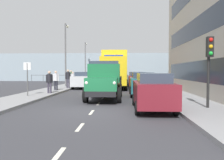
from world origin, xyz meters
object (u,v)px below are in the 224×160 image
at_px(pedestrian_in_dark_coat, 56,79).
at_px(pedestrian_strolling, 73,78).
at_px(lorry_cargo_yellow, 115,69).
at_px(car_red_kerbside_2, 138,81).
at_px(truck_vintage_green, 104,81).
at_px(car_white_oppositeside_2, 97,77).
at_px(street_sign, 27,73).
at_px(traffic_light_near, 209,56).
at_px(car_maroon_kerbside_near, 152,91).
at_px(car_silver_oppositeside_0, 84,80).
at_px(pedestrian_couple_a, 49,80).
at_px(pedestrian_near_railing, 71,76).
at_px(car_teal_kerbside_1, 142,84).
at_px(car_grey_kerbside_3, 135,79).
at_px(lamp_post_far, 85,58).
at_px(lamp_post_promenade, 66,49).
at_px(car_navy_oppositeside_1, 92,78).
at_px(pedestrian_by_lamp, 68,77).

xyz_separation_m(pedestrian_in_dark_coat, pedestrian_strolling, (-0.29, -5.33, -0.06)).
distance_m(lorry_cargo_yellow, car_red_kerbside_2, 3.06).
distance_m(truck_vintage_green, car_white_oppositeside_2, 21.58).
distance_m(car_red_kerbside_2, street_sign, 10.71).
bearing_deg(traffic_light_near, car_maroon_kerbside_near, -5.58).
bearing_deg(car_maroon_kerbside_near, car_silver_oppositeside_0, -66.90).
distance_m(pedestrian_couple_a, pedestrian_near_railing, 10.49).
xyz_separation_m(car_teal_kerbside_1, car_grey_kerbside_3, (0.00, -10.84, 0.00)).
height_order(car_red_kerbside_2, car_grey_kerbside_3, same).
bearing_deg(lamp_post_far, car_teal_kerbside_1, 110.61).
relative_size(car_maroon_kerbside_near, car_white_oppositeside_2, 1.02).
xyz_separation_m(truck_vintage_green, lamp_post_promenade, (5.05, -10.22, 2.98)).
relative_size(car_white_oppositeside_2, pedestrian_couple_a, 2.57).
bearing_deg(car_teal_kerbside_1, pedestrian_near_railing, -53.87).
distance_m(car_teal_kerbside_1, car_navy_oppositeside_1, 13.92).
bearing_deg(pedestrian_near_railing, pedestrian_strolling, 107.43).
xyz_separation_m(car_red_kerbside_2, car_white_oppositeside_2, (5.51, -13.32, 0.00)).
bearing_deg(pedestrian_strolling, pedestrian_couple_a, 89.99).
bearing_deg(car_maroon_kerbside_near, street_sign, -28.85).
distance_m(car_maroon_kerbside_near, pedestrian_couple_a, 9.31).
relative_size(lorry_cargo_yellow, pedestrian_in_dark_coat, 4.85).
distance_m(truck_vintage_green, car_grey_kerbside_3, 13.61).
bearing_deg(pedestrian_in_dark_coat, lamp_post_far, -88.77).
xyz_separation_m(lorry_cargo_yellow, lamp_post_far, (5.33, -13.06, 1.85)).
xyz_separation_m(lamp_post_promenade, lamp_post_far, (-0.00, -12.54, -0.24)).
bearing_deg(car_navy_oppositeside_1, lamp_post_far, -74.25).
bearing_deg(pedestrian_by_lamp, pedestrian_strolling, -88.08).
height_order(pedestrian_by_lamp, pedestrian_near_railing, pedestrian_by_lamp).
height_order(car_silver_oppositeside_0, pedestrian_couple_a, pedestrian_couple_a).
relative_size(car_navy_oppositeside_1, car_white_oppositeside_2, 1.08).
height_order(pedestrian_in_dark_coat, street_sign, street_sign).
xyz_separation_m(lorry_cargo_yellow, car_silver_oppositeside_0, (3.22, 0.32, -1.18)).
bearing_deg(pedestrian_by_lamp, lamp_post_promenade, -70.89).
xyz_separation_m(car_grey_kerbside_3, pedestrian_couple_a, (6.95, 10.69, 0.24)).
height_order(car_red_kerbside_2, car_silver_oppositeside_0, same).
bearing_deg(car_grey_kerbside_3, lamp_post_promenade, 22.38).
xyz_separation_m(truck_vintage_green, car_grey_kerbside_3, (-2.57, -13.36, -0.28)).
bearing_deg(pedestrian_by_lamp, lamp_post_far, -87.07).
relative_size(pedestrian_in_dark_coat, street_sign, 0.75).
distance_m(car_maroon_kerbside_near, pedestrian_strolling, 15.72).
bearing_deg(car_teal_kerbside_1, lamp_post_far, -69.39).
relative_size(car_navy_oppositeside_1, pedestrian_near_railing, 2.65).
xyz_separation_m(car_grey_kerbside_3, street_sign, (7.83, 12.57, 0.79)).
bearing_deg(pedestrian_strolling, lamp_post_promenade, 28.11).
distance_m(car_white_oppositeside_2, lamp_post_promenade, 11.81).
distance_m(car_red_kerbside_2, lamp_post_far, 16.84).
height_order(car_maroon_kerbside_near, car_red_kerbside_2, same).
bearing_deg(truck_vintage_green, pedestrian_couple_a, -31.35).
bearing_deg(lamp_post_far, pedestrian_by_lamp, 92.93).
bearing_deg(truck_vintage_green, car_white_oppositeside_2, -82.16).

